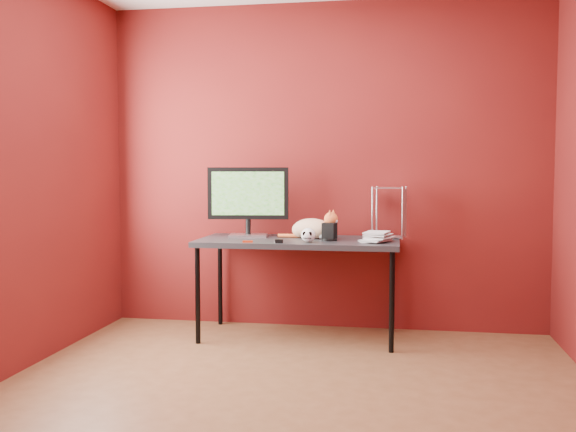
% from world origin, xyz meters
% --- Properties ---
extents(room, '(3.52, 3.52, 2.61)m').
position_xyz_m(room, '(0.00, 0.00, 1.45)').
color(room, brown).
rests_on(room, ground).
extents(desk, '(1.50, 0.70, 0.75)m').
position_xyz_m(desk, '(-0.15, 1.37, 0.70)').
color(desk, black).
rests_on(desk, ground).
extents(monitor, '(0.62, 0.24, 0.54)m').
position_xyz_m(monitor, '(-0.56, 1.46, 1.05)').
color(monitor, silver).
rests_on(monitor, desk).
extents(cat, '(0.47, 0.29, 0.23)m').
position_xyz_m(cat, '(-0.05, 1.44, 0.83)').
color(cat, '#C26A29').
rests_on(cat, desk).
extents(skull_mug, '(0.11, 0.11, 0.10)m').
position_xyz_m(skull_mug, '(-0.05, 1.16, 0.80)').
color(skull_mug, silver).
rests_on(skull_mug, desk).
extents(speaker, '(0.11, 0.11, 0.13)m').
position_xyz_m(speaker, '(0.09, 1.31, 0.81)').
color(speaker, black).
rests_on(speaker, desk).
extents(book_stack, '(0.25, 0.27, 0.87)m').
position_xyz_m(book_stack, '(0.37, 1.31, 1.19)').
color(book_stack, beige).
rests_on(book_stack, desk).
extents(wire_rack, '(0.25, 0.22, 0.39)m').
position_xyz_m(wire_rack, '(0.52, 1.58, 0.95)').
color(wire_rack, silver).
rests_on(wire_rack, desk).
extents(pocket_knife, '(0.08, 0.03, 0.01)m').
position_xyz_m(pocket_knife, '(-0.48, 1.08, 0.76)').
color(pocket_knife, '#AD260D').
rests_on(pocket_knife, desk).
extents(black_gadget, '(0.06, 0.04, 0.03)m').
position_xyz_m(black_gadget, '(-0.25, 1.08, 0.76)').
color(black_gadget, black).
rests_on(black_gadget, desk).
extents(washer, '(0.04, 0.04, 0.00)m').
position_xyz_m(washer, '(-0.27, 1.11, 0.75)').
color(washer, silver).
rests_on(washer, desk).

